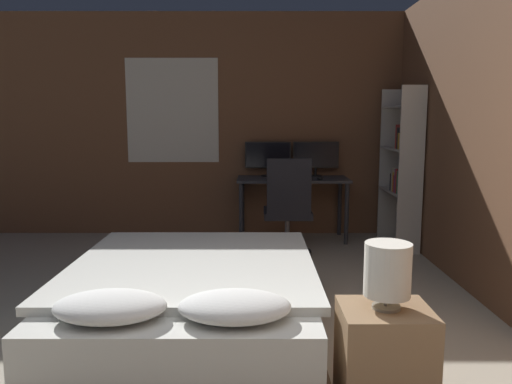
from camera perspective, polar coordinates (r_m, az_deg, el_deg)
The scene contains 11 objects.
wall_back at distance 6.20m, azimuth -1.72°, elevation 7.63°, with size 12.00×0.08×2.70m.
bed at distance 3.26m, azimuth -7.49°, elevation -12.72°, with size 1.55×1.95×0.60m.
nightstand at distance 2.64m, azimuth 14.25°, elevation -18.13°, with size 0.43×0.38×0.53m.
bedside_lamp at distance 2.47m, azimuth 14.64°, elevation -8.64°, with size 0.22×0.22×0.32m.
desk at distance 5.91m, azimuth 4.04°, elevation 0.61°, with size 1.31×0.58×0.74m.
monitor_left at distance 6.04m, azimuth 1.19°, elevation 4.10°, with size 0.55×0.16×0.42m.
monitor_right at distance 6.09m, azimuth 6.68°, elevation 4.08°, with size 0.55×0.16×0.42m.
keyboard at distance 5.71m, azimuth 4.19°, elevation 1.48°, with size 0.41×0.13×0.02m.
computer_mouse at distance 5.74m, azimuth 7.14°, elevation 1.56°, with size 0.07×0.05×0.04m.
office_chair at distance 5.21m, azimuth 3.48°, elevation -2.80°, with size 0.52×0.52×1.04m.
bookshelf at distance 5.73m, azimuth 16.24°, elevation 3.19°, with size 0.26×0.82×1.77m.
Camera 1 is at (0.15, -1.80, 1.43)m, focal length 35.00 mm.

